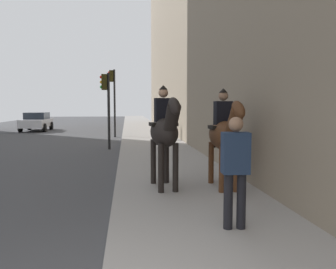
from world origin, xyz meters
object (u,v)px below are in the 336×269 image
Objects in this scene: mounted_horse_far at (224,134)px; pedestrian_greeting at (235,165)px; traffic_light_near_curb at (106,98)px; traffic_light_far_curb at (113,92)px; mounted_horse_near at (165,131)px; car_mid_lane at (37,121)px.

pedestrian_greeting is (-2.54, 0.56, -0.26)m from mounted_horse_far.
traffic_light_near_curb is (8.27, 3.07, 0.96)m from mounted_horse_far.
traffic_light_near_curb is (10.81, 2.50, 1.22)m from pedestrian_greeting.
pedestrian_greeting is at bearing -171.76° from traffic_light_far_curb.
mounted_horse_far is at bearing -168.14° from traffic_light_far_curb.
traffic_light_near_curb is at bearing -174.10° from mounted_horse_near.
traffic_light_near_curb is 6.01m from traffic_light_far_curb.
traffic_light_near_curb is at bearing 179.32° from traffic_light_far_curb.
mounted_horse_far is at bearing 77.66° from mounted_horse_near.
traffic_light_near_curb reaches higher than car_mid_lane.
traffic_light_far_curb is at bearing 11.83° from pedestrian_greeting.
mounted_horse_near is at bearing 19.65° from pedestrian_greeting.
mounted_horse_far is 1.33× the size of pedestrian_greeting.
traffic_light_near_curb is at bearing -160.51° from mounted_horse_far.
traffic_light_far_curb is (14.26, 2.99, 1.43)m from mounted_horse_far.
mounted_horse_near is at bearing -173.30° from traffic_light_far_curb.
pedestrian_greeting is at bearing -166.96° from traffic_light_near_curb.
traffic_light_far_curb is (16.80, 2.43, 1.70)m from pedestrian_greeting.
mounted_horse_near is 14.28m from traffic_light_far_curb.
mounted_horse_near is 2.81m from pedestrian_greeting.
mounted_horse_near is 1.03× the size of mounted_horse_far.
traffic_light_near_curb reaches higher than mounted_horse_near.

